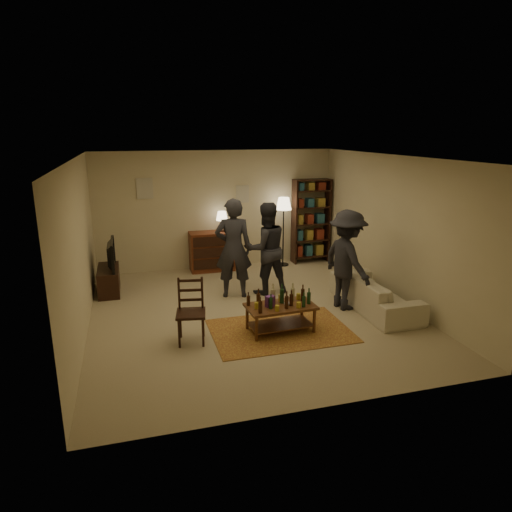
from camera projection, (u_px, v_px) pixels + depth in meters
name	position (u px, v px, depth m)	size (l,w,h in m)	color
floor	(252.00, 313.00, 8.10)	(6.00, 6.00, 0.00)	#C6B793
room_shell	(188.00, 191.00, 10.21)	(6.00, 6.00, 6.00)	beige
rug	(280.00, 331.00, 7.35)	(2.20, 1.50, 0.01)	maroon
coffee_table	(280.00, 308.00, 7.25)	(1.12, 0.65, 0.78)	brown
dining_chair	(191.00, 308.00, 6.90)	(0.50, 0.50, 1.00)	#331911
tv_stand	(109.00, 274.00, 9.02)	(0.40, 1.00, 1.06)	#331911
dresser	(212.00, 250.00, 10.44)	(1.00, 0.50, 1.36)	brown
bookshelf	(311.00, 220.00, 10.99)	(0.90, 0.34, 2.02)	#331911
floor_lamp	(284.00, 208.00, 10.58)	(0.36, 0.36, 1.63)	black
sofa	(375.00, 292.00, 8.22)	(2.08, 0.81, 0.61)	beige
person_left	(233.00, 248.00, 8.66)	(0.70, 0.46, 1.92)	#27272F
person_right	(266.00, 248.00, 8.88)	(0.88, 0.68, 1.81)	#26262E
person_by_sofa	(347.00, 260.00, 8.10)	(1.16, 0.67, 1.80)	#222229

